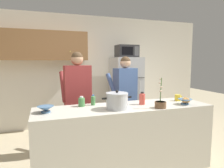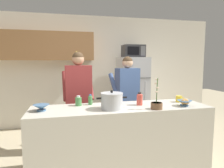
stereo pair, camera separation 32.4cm
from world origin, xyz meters
name	(u,v)px [view 2 (the right image)]	position (x,y,z in m)	size (l,w,h in m)	color
back_wall_unit	(86,66)	(-0.24, 2.25, 1.41)	(6.00, 0.48, 2.60)	silver
kitchen_island	(121,139)	(0.00, 0.00, 0.46)	(2.42, 0.68, 0.92)	beige
refrigerator	(132,92)	(0.80, 1.85, 0.81)	(0.64, 0.68, 1.63)	#B7BABF
microwave	(133,51)	(0.80, 1.83, 1.77)	(0.48, 0.37, 0.28)	#2D2D30
person_near_pot	(79,90)	(-0.52, 0.77, 1.06)	(0.52, 0.43, 1.69)	#33384C
person_by_sink	(127,91)	(0.35, 0.83, 1.01)	(0.56, 0.50, 1.62)	black
cooking_pot	(112,101)	(-0.16, -0.10, 1.03)	(0.40, 0.29, 0.25)	silver
coffee_mug	(179,99)	(0.94, 0.10, 0.97)	(0.13, 0.09, 0.10)	yellow
bread_bowl	(185,102)	(0.86, -0.17, 0.97)	(0.20, 0.20, 0.10)	#4C7299
empty_bowl	(41,107)	(-1.04, 0.00, 0.97)	(0.20, 0.20, 0.08)	#4C7299
bottle_near_edge	(140,99)	(0.28, 0.04, 1.01)	(0.08, 0.08, 0.18)	#D84C3F
bottle_mid_counter	(78,101)	(-0.56, 0.20, 0.99)	(0.09, 0.09, 0.14)	#4C8C4C
bottle_far_corner	(90,100)	(-0.39, 0.22, 0.99)	(0.06, 0.06, 0.15)	#4C8C4C
potted_orchid	(157,104)	(0.41, -0.24, 0.98)	(0.15, 0.15, 0.40)	brown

